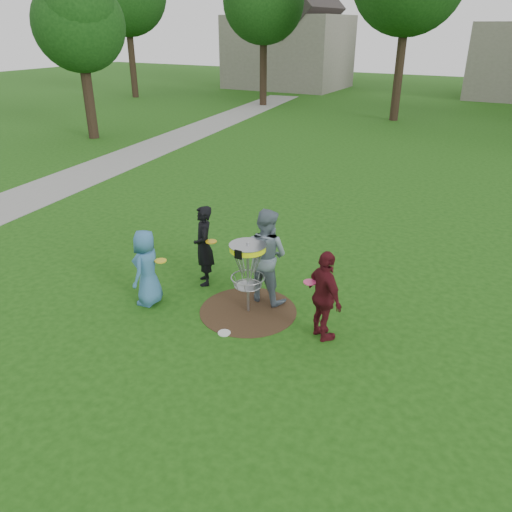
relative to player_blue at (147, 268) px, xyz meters
The scene contains 10 objects.
ground 2.04m from the player_blue, 19.29° to the left, with size 100.00×100.00×0.00m, color #19470F.
dirt_patch 2.04m from the player_blue, 19.29° to the left, with size 1.80×1.80×0.01m, color #47331E.
concrete_path 11.93m from the player_blue, 133.55° to the left, with size 2.20×40.00×0.02m, color #9E9E99.
player_blue is the anchor object (origin of this frame).
player_black 1.27m from the player_blue, 68.24° to the left, with size 0.60×0.39×1.65m, color black.
player_grey 2.21m from the player_blue, 32.76° to the left, with size 0.89×0.69×1.83m, color slate.
player_maroon 3.35m from the player_blue, ahead, with size 0.93×0.39×1.58m, color #52121A.
disc_on_grass 1.96m from the player_blue, ahead, with size 0.22×0.22×0.02m, color silver.
disc_golf_basket 1.92m from the player_blue, 19.27° to the left, with size 0.66×0.67×1.38m.
held_discs 1.62m from the player_blue, 23.89° to the left, with size 2.99×1.20×0.24m.
Camera 1 is at (3.97, -6.88, 4.82)m, focal length 35.00 mm.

